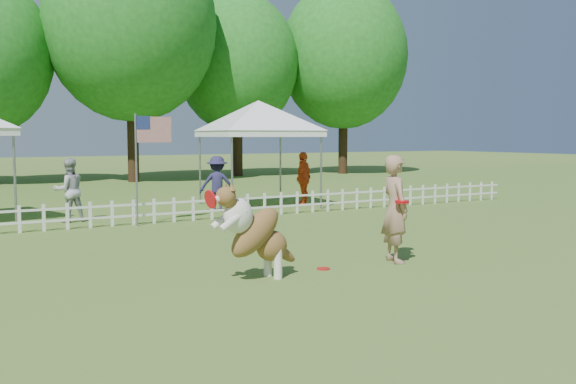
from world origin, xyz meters
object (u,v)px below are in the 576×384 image
Objects in this scene: flag_pole at (136,170)px; spectator_c at (303,178)px; canopy_tent_right at (259,155)px; dog at (257,232)px; spectator_a at (69,190)px; handler at (395,209)px; spectator_b at (217,184)px; frisbee_on_turf at (323,269)px.

spectator_c is at bearing 7.96° from flag_pole.
spectator_c is (1.36, -0.33, -0.72)m from canopy_tent_right.
canopy_tent_right is at bearing 53.61° from dog.
canopy_tent_right is 5.70m from spectator_a.
spectator_b is (0.44, 8.16, -0.12)m from handler.
canopy_tent_right is 1.58m from spectator_c.
flag_pole reaches higher than spectator_c.
canopy_tent_right is 1.18× the size of flag_pole.
spectator_c is at bearing -153.93° from spectator_b.
frisbee_on_turf is 0.07× the size of canopy_tent_right.
frisbee_on_turf is at bearing 100.84° from spectator_b.
canopy_tent_right is (4.60, 8.67, 0.83)m from dog.
flag_pole is 1.61× the size of spectator_c.
spectator_c is at bearing 45.99° from dog.
handler is 8.47× the size of frisbee_on_turf.
flag_pole is (-1.04, 6.26, 1.29)m from frisbee_on_turf.
dog is 0.92× the size of spectator_b.
flag_pole is at bearing 79.62° from dog.
spectator_c is (5.96, 8.34, 0.10)m from dog.
flag_pole is at bearing 34.71° from handler.
spectator_a is (-3.60, 7.87, -0.11)m from handler.
dog is 6.71× the size of frisbee_on_turf.
handler is 6.81m from flag_pole.
frisbee_on_turf is at bearing 100.02° from spectator_a.
spectator_a reaches higher than spectator_b.
spectator_c is (5.74, 1.93, -0.50)m from flag_pole.
handler is 8.17m from spectator_b.
handler is 2.61m from dog.
frisbee_on_turf is 8.29m from spectator_b.
dog is at bearing 18.01° from spectator_c.
handler is at bearing -98.67° from canopy_tent_right.
handler is at bearing -80.06° from flag_pole.
canopy_tent_right is at bearing 68.61° from frisbee_on_turf.
spectator_b is at bearing 11.02° from handler.
canopy_tent_right is 1.97× the size of spectator_a.
flag_pole reaches higher than dog.
spectator_a is at bearing 106.21° from frisbee_on_turf.
dog is at bearing -113.59° from canopy_tent_right.
flag_pole is 1.70× the size of spectator_b.
dog is 9.85m from canopy_tent_right.
flag_pole is at bearing -148.32° from canopy_tent_right.
spectator_a is 0.96× the size of spectator_c.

